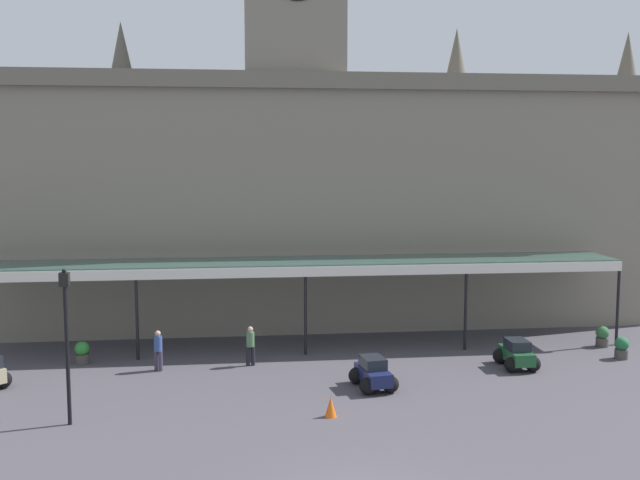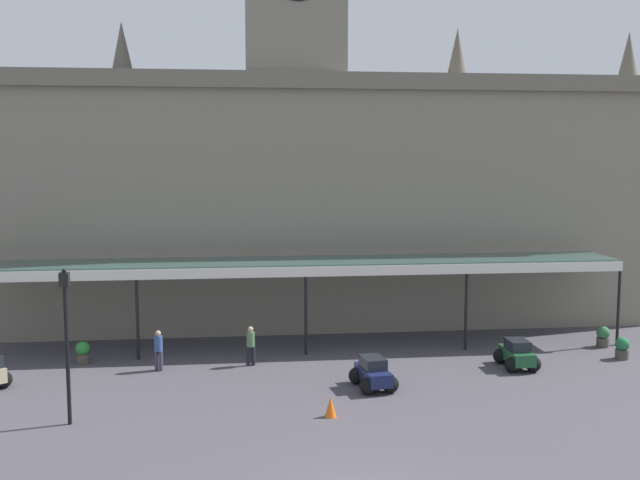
% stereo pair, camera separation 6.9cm
% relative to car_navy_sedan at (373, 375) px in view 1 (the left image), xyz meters
% --- Properties ---
extents(station_building, '(37.76, 5.58, 20.96)m').
position_rel_car_navy_sedan_xyz_m(station_building, '(-2.08, 11.22, 6.71)').
color(station_building, gray).
rests_on(station_building, ground).
extents(entrance_canopy, '(29.23, 3.26, 4.01)m').
position_rel_car_navy_sedan_xyz_m(entrance_canopy, '(-2.08, 6.31, 3.37)').
color(entrance_canopy, '#38564C').
rests_on(entrance_canopy, ground).
extents(car_navy_sedan, '(1.71, 2.16, 1.19)m').
position_rel_car_navy_sedan_xyz_m(car_navy_sedan, '(0.00, 0.00, 0.00)').
color(car_navy_sedan, '#19214C').
rests_on(car_navy_sedan, ground).
extents(car_green_sedan, '(1.52, 2.05, 1.19)m').
position_rel_car_navy_sedan_xyz_m(car_green_sedan, '(6.43, 2.02, 0.00)').
color(car_green_sedan, '#1E512D').
rests_on(car_green_sedan, ground).
extents(pedestrian_crossing_forecourt, '(0.35, 0.34, 1.67)m').
position_rel_car_navy_sedan_xyz_m(pedestrian_crossing_forecourt, '(-8.30, 3.26, 0.41)').
color(pedestrian_crossing_forecourt, '#3F384C').
rests_on(pedestrian_crossing_forecourt, ground).
extents(pedestrian_beside_cars, '(0.38, 0.34, 1.67)m').
position_rel_car_navy_sedan_xyz_m(pedestrian_beside_cars, '(-4.54, 3.56, 0.41)').
color(pedestrian_beside_cars, black).
rests_on(pedestrian_beside_cars, ground).
extents(victorian_lamppost, '(0.30, 0.30, 5.16)m').
position_rel_car_navy_sedan_xyz_m(victorian_lamppost, '(-10.57, -2.61, 2.69)').
color(victorian_lamppost, black).
rests_on(victorian_lamppost, ground).
extents(traffic_cone, '(0.40, 0.40, 0.68)m').
position_rel_car_navy_sedan_xyz_m(traffic_cone, '(-2.00, -2.88, -0.16)').
color(traffic_cone, orange).
rests_on(traffic_cone, ground).
extents(planter_near_kerb, '(0.60, 0.60, 0.96)m').
position_rel_car_navy_sedan_xyz_m(planter_near_kerb, '(-11.61, 4.65, -0.01)').
color(planter_near_kerb, '#47423D').
rests_on(planter_near_kerb, ground).
extents(planter_by_canopy, '(0.60, 0.60, 0.96)m').
position_rel_car_navy_sedan_xyz_m(planter_by_canopy, '(11.45, 2.75, -0.01)').
color(planter_by_canopy, '#47423D').
rests_on(planter_by_canopy, ground).
extents(planter_forecourt_centre, '(0.60, 0.60, 0.96)m').
position_rel_car_navy_sedan_xyz_m(planter_forecourt_centre, '(11.64, 4.80, -0.01)').
color(planter_forecourt_centre, '#47423D').
rests_on(planter_forecourt_centre, ground).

